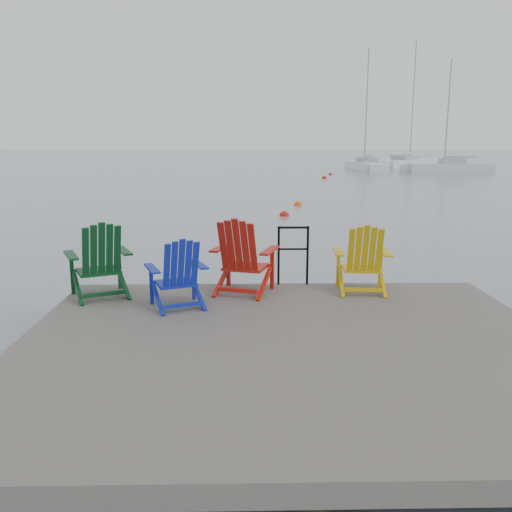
{
  "coord_description": "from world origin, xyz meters",
  "views": [
    {
      "loc": [
        -0.49,
        -5.58,
        2.63
      ],
      "look_at": [
        -0.3,
        2.9,
        0.85
      ],
      "focal_mm": 38.0,
      "sensor_mm": 36.0,
      "label": 1
    }
  ],
  "objects_px": {
    "sailboat_mid": "(407,164)",
    "sailboat_far": "(448,169)",
    "sailboat_near": "(365,166)",
    "buoy_c": "(324,178)",
    "chair_green": "(100,260)",
    "handrail": "(293,250)",
    "chair_yellow": "(363,258)",
    "chair_blue": "(178,273)",
    "buoy_b": "(298,205)",
    "chair_red": "(243,256)",
    "buoy_d": "(330,175)",
    "buoy_a": "(284,216)"
  },
  "relations": [
    {
      "from": "chair_yellow",
      "to": "buoy_d",
      "type": "relative_size",
      "value": 3.01
    },
    {
      "from": "chair_green",
      "to": "sailboat_mid",
      "type": "bearing_deg",
      "value": 44.58
    },
    {
      "from": "buoy_b",
      "to": "buoy_c",
      "type": "relative_size",
      "value": 0.92
    },
    {
      "from": "sailboat_far",
      "to": "chair_red",
      "type": "bearing_deg",
      "value": 156.1
    },
    {
      "from": "buoy_d",
      "to": "buoy_b",
      "type": "bearing_deg",
      "value": -102.28
    },
    {
      "from": "chair_yellow",
      "to": "buoy_c",
      "type": "relative_size",
      "value": 2.62
    },
    {
      "from": "chair_green",
      "to": "chair_blue",
      "type": "height_order",
      "value": "chair_green"
    },
    {
      "from": "buoy_d",
      "to": "buoy_c",
      "type": "bearing_deg",
      "value": -103.87
    },
    {
      "from": "chair_blue",
      "to": "chair_red",
      "type": "height_order",
      "value": "chair_red"
    },
    {
      "from": "chair_red",
      "to": "sailboat_mid",
      "type": "bearing_deg",
      "value": 88.9
    },
    {
      "from": "chair_green",
      "to": "sailboat_far",
      "type": "distance_m",
      "value": 45.86
    },
    {
      "from": "chair_red",
      "to": "buoy_a",
      "type": "height_order",
      "value": "chair_red"
    },
    {
      "from": "chair_blue",
      "to": "sailboat_mid",
      "type": "distance_m",
      "value": 56.08
    },
    {
      "from": "chair_green",
      "to": "sailboat_far",
      "type": "bearing_deg",
      "value": 39.16
    },
    {
      "from": "sailboat_near",
      "to": "buoy_a",
      "type": "relative_size",
      "value": 32.3
    },
    {
      "from": "chair_blue",
      "to": "sailboat_far",
      "type": "relative_size",
      "value": 0.09
    },
    {
      "from": "chair_blue",
      "to": "buoy_d",
      "type": "xyz_separation_m",
      "value": [
        8.06,
        38.72,
        -0.97
      ]
    },
    {
      "from": "chair_red",
      "to": "buoy_d",
      "type": "bearing_deg",
      "value": 97.05
    },
    {
      "from": "handrail",
      "to": "chair_yellow",
      "type": "xyz_separation_m",
      "value": [
        0.96,
        -0.48,
        -0.04
      ]
    },
    {
      "from": "sailboat_far",
      "to": "handrail",
      "type": "bearing_deg",
      "value": 156.76
    },
    {
      "from": "chair_blue",
      "to": "buoy_c",
      "type": "relative_size",
      "value": 2.45
    },
    {
      "from": "chair_blue",
      "to": "chair_yellow",
      "type": "relative_size",
      "value": 0.93
    },
    {
      "from": "chair_green",
      "to": "buoy_d",
      "type": "bearing_deg",
      "value": 51.8
    },
    {
      "from": "chair_green",
      "to": "chair_blue",
      "type": "bearing_deg",
      "value": -49.1
    },
    {
      "from": "chair_red",
      "to": "chair_yellow",
      "type": "bearing_deg",
      "value": 18.0
    },
    {
      "from": "chair_green",
      "to": "chair_red",
      "type": "xyz_separation_m",
      "value": [
        1.98,
        0.16,
        0.01
      ]
    },
    {
      "from": "handrail",
      "to": "chair_yellow",
      "type": "height_order",
      "value": "chair_yellow"
    },
    {
      "from": "buoy_c",
      "to": "buoy_a",
      "type": "bearing_deg",
      "value": -102.15
    },
    {
      "from": "handrail",
      "to": "buoy_a",
      "type": "height_order",
      "value": "handrail"
    },
    {
      "from": "buoy_b",
      "to": "buoy_c",
      "type": "height_order",
      "value": "buoy_c"
    },
    {
      "from": "sailboat_near",
      "to": "handrail",
      "type": "bearing_deg",
      "value": -105.77
    },
    {
      "from": "buoy_b",
      "to": "sailboat_mid",
      "type": "bearing_deg",
      "value": 67.01
    },
    {
      "from": "handrail",
      "to": "buoy_b",
      "type": "relative_size",
      "value": 2.58
    },
    {
      "from": "chair_red",
      "to": "sailboat_far",
      "type": "bearing_deg",
      "value": 83.79
    },
    {
      "from": "chair_green",
      "to": "chair_yellow",
      "type": "distance_m",
      "value": 3.71
    },
    {
      "from": "sailboat_mid",
      "to": "buoy_a",
      "type": "distance_m",
      "value": 43.29
    },
    {
      "from": "sailboat_near",
      "to": "buoy_d",
      "type": "xyz_separation_m",
      "value": [
        -4.57,
        -7.37,
        -0.36
      ]
    },
    {
      "from": "sailboat_far",
      "to": "buoy_a",
      "type": "xyz_separation_m",
      "value": [
        -16.78,
        -28.87,
        -0.36
      ]
    },
    {
      "from": "handrail",
      "to": "chair_blue",
      "type": "height_order",
      "value": "chair_blue"
    },
    {
      "from": "chair_green",
      "to": "chair_red",
      "type": "height_order",
      "value": "chair_red"
    },
    {
      "from": "sailboat_near",
      "to": "chair_yellow",
      "type": "bearing_deg",
      "value": -104.48
    },
    {
      "from": "chair_red",
      "to": "sailboat_far",
      "type": "distance_m",
      "value": 44.87
    },
    {
      "from": "sailboat_near",
      "to": "buoy_c",
      "type": "height_order",
      "value": "sailboat_near"
    },
    {
      "from": "sailboat_mid",
      "to": "sailboat_far",
      "type": "distance_m",
      "value": 11.21
    },
    {
      "from": "buoy_b",
      "to": "handrail",
      "type": "bearing_deg",
      "value": -95.92
    },
    {
      "from": "handrail",
      "to": "sailboat_near",
      "type": "distance_m",
      "value": 46.25
    },
    {
      "from": "chair_blue",
      "to": "buoy_a",
      "type": "bearing_deg",
      "value": 58.8
    },
    {
      "from": "chair_yellow",
      "to": "buoy_a",
      "type": "xyz_separation_m",
      "value": [
        -0.24,
        12.11,
        -1.0
      ]
    },
    {
      "from": "chair_green",
      "to": "buoy_c",
      "type": "relative_size",
      "value": 2.8
    },
    {
      "from": "sailboat_near",
      "to": "buoy_d",
      "type": "distance_m",
      "value": 8.67
    }
  ]
}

